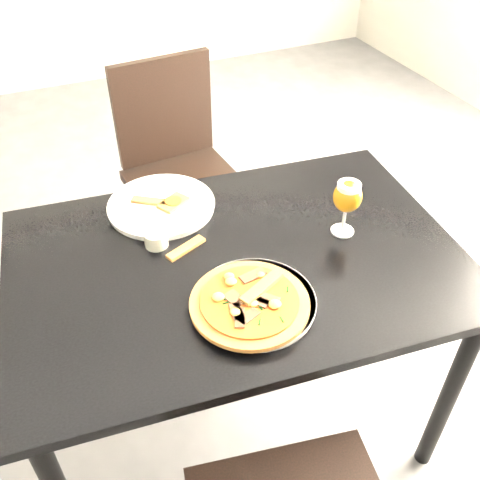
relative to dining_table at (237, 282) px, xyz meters
name	(u,v)px	position (x,y,z in m)	size (l,w,h in m)	color
ground	(224,393)	(-0.01, 0.10, -0.66)	(6.00, 6.00, 0.00)	#505052
dining_table	(237,282)	(0.00, 0.00, 0.00)	(1.27, 0.92, 0.75)	black
chair_far	(180,168)	(0.10, 0.84, -0.15)	(0.47, 0.47, 0.93)	black
plate_main	(255,302)	(-0.03, -0.17, 0.10)	(0.29, 0.29, 0.02)	silver
pizza	(250,302)	(-0.04, -0.18, 0.12)	(0.29, 0.29, 0.03)	#A15B27
plate_second	(161,206)	(-0.12, 0.29, 0.10)	(0.32, 0.32, 0.02)	silver
crust_scraps	(165,202)	(-0.11, 0.29, 0.11)	(0.17, 0.12, 0.01)	#A15B27
loose_crust	(186,248)	(-0.11, 0.08, 0.09)	(0.12, 0.03, 0.01)	#A15B27
sauce_cup	(156,238)	(-0.18, 0.13, 0.11)	(0.06, 0.06, 0.04)	beige
beer_glass	(348,197)	(0.32, -0.02, 0.21)	(0.08, 0.08, 0.17)	silver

